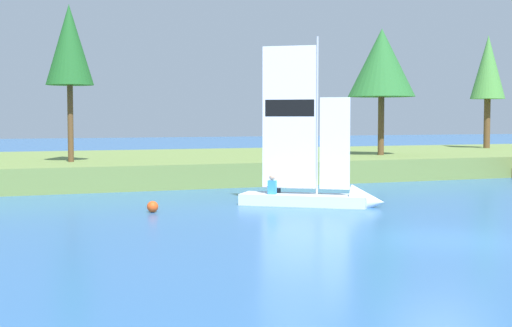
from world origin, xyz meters
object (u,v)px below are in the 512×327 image
(sailboat, at_px, (325,191))
(channel_buoy, at_px, (153,207))
(shoreline_tree_midright, at_px, (488,69))
(shoreline_tree_centre, at_px, (382,63))
(shoreline_tree_midleft, at_px, (69,46))

(sailboat, bearing_deg, channel_buoy, -147.13)
(shoreline_tree_midright, height_order, channel_buoy, shoreline_tree_midright)
(shoreline_tree_centre, distance_m, channel_buoy, 19.67)
(sailboat, bearing_deg, shoreline_tree_midleft, 159.12)
(shoreline_tree_midleft, height_order, sailboat, shoreline_tree_midleft)
(shoreline_tree_midleft, relative_size, shoreline_tree_centre, 1.05)
(shoreline_tree_midright, distance_m, sailboat, 27.19)
(shoreline_tree_midright, bearing_deg, sailboat, -140.43)
(channel_buoy, bearing_deg, sailboat, -4.74)
(sailboat, bearing_deg, shoreline_tree_midright, 77.18)
(shoreline_tree_midleft, bearing_deg, channel_buoy, -84.70)
(shoreline_tree_centre, bearing_deg, sailboat, -128.61)
(shoreline_tree_centre, height_order, shoreline_tree_midright, shoreline_tree_midright)
(shoreline_tree_centre, bearing_deg, shoreline_tree_midleft, -178.80)
(shoreline_tree_midleft, height_order, channel_buoy, shoreline_tree_midleft)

